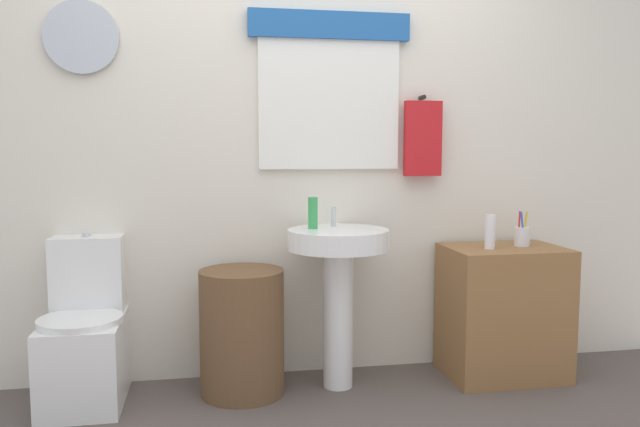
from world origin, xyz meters
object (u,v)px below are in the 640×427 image
object	(u,v)px
laundry_hamper	(242,332)
toothbrush_cup	(522,236)
wooden_cabinet	(503,312)
soap_bottle	(313,213)
lotion_bottle	(490,232)
pedestal_sink	(338,270)
toilet	(85,339)

from	to	relation	value
laundry_hamper	toothbrush_cup	size ratio (longest dim) A/B	3.35
wooden_cabinet	toothbrush_cup	bearing A→B (deg)	10.70
laundry_hamper	soap_bottle	distance (m)	0.69
lotion_bottle	toothbrush_cup	size ratio (longest dim) A/B	0.96
wooden_cabinet	soap_bottle	size ratio (longest dim) A/B	4.38
laundry_hamper	pedestal_sink	bearing A→B (deg)	0.00
toilet	lotion_bottle	xyz separation A→B (m)	(2.02, -0.08, 0.48)
pedestal_sink	lotion_bottle	distance (m)	0.81
pedestal_sink	soap_bottle	world-z (taller)	soap_bottle
laundry_hamper	toothbrush_cup	bearing A→B (deg)	0.77
toilet	lotion_bottle	bearing A→B (deg)	-2.16
wooden_cabinet	toothbrush_cup	size ratio (longest dim) A/B	3.75
toilet	wooden_cabinet	size ratio (longest dim) A/B	1.15
laundry_hamper	pedestal_sink	world-z (taller)	pedestal_sink
toilet	pedestal_sink	world-z (taller)	pedestal_sink
wooden_cabinet	laundry_hamper	bearing A→B (deg)	180.00
laundry_hamper	lotion_bottle	world-z (taller)	lotion_bottle
pedestal_sink	lotion_bottle	bearing A→B (deg)	-2.89
pedestal_sink	toothbrush_cup	xyz separation A→B (m)	(1.00, 0.02, 0.14)
soap_bottle	toothbrush_cup	world-z (taller)	soap_bottle
lotion_bottle	toothbrush_cup	xyz separation A→B (m)	(0.21, 0.06, -0.03)
soap_bottle	lotion_bottle	size ratio (longest dim) A/B	0.90
pedestal_sink	soap_bottle	distance (m)	0.31
lotion_bottle	toilet	bearing A→B (deg)	177.84
wooden_cabinet	lotion_bottle	xyz separation A→B (m)	(-0.11, -0.04, 0.44)
toothbrush_cup	soap_bottle	bearing A→B (deg)	178.47
wooden_cabinet	soap_bottle	distance (m)	1.15
pedestal_sink	toilet	bearing A→B (deg)	178.31
laundry_hamper	soap_bottle	size ratio (longest dim) A/B	3.91
toilet	wooden_cabinet	bearing A→B (deg)	-0.98
toilet	laundry_hamper	distance (m)	0.75
toothbrush_cup	lotion_bottle	bearing A→B (deg)	-164.19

